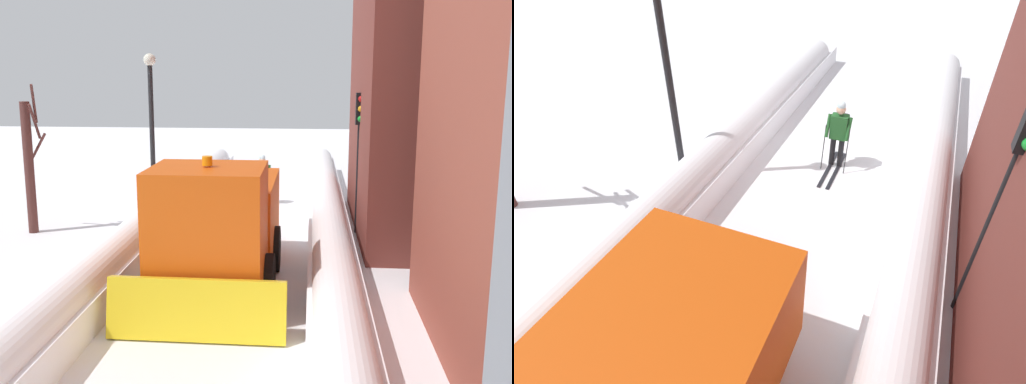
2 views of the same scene
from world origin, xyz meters
TOP-DOWN VIEW (x-y plane):
  - skier at (-0.19, -0.16)m, footprint 0.62×1.80m
  - traffic_light_pole at (-3.31, 3.60)m, footprint 0.28×0.42m
  - street_lamp at (3.29, 1.75)m, footprint 0.40×0.40m

SIDE VIEW (x-z plane):
  - skier at x=-0.19m, z-range 0.10..1.91m
  - traffic_light_pole at x=-3.31m, z-range 0.84..4.96m
  - street_lamp at x=3.29m, z-range 0.70..5.99m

